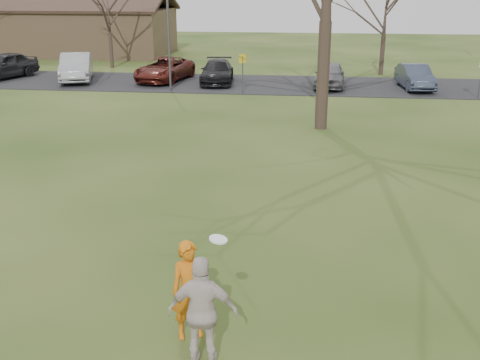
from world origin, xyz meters
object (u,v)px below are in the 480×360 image
object	(u,v)px
car_2	(165,69)
catching_play	(203,312)
car_4	(330,75)
car_5	(415,77)
car_0	(3,66)
player_defender	(190,290)
car_3	(217,72)
car_1	(76,67)
building	(46,29)
lamp_post	(168,15)

from	to	relation	value
car_2	catching_play	world-z (taller)	catching_play
car_4	car_5	bearing A→B (deg)	3.37
car_0	catching_play	world-z (taller)	catching_play
player_defender	car_3	world-z (taller)	player_defender
car_1	car_3	world-z (taller)	car_1
car_3	car_4	world-z (taller)	car_4
car_0	car_3	xyz separation A→B (m)	(13.14, -0.05, -0.14)
building	lamp_post	xyz separation A→B (m)	(14.00, -15.50, 2.04)
lamp_post	car_3	bearing A→B (deg)	49.77
lamp_post	car_4	bearing A→B (deg)	13.13
car_0	car_3	bearing A→B (deg)	19.34
car_4	lamp_post	size ratio (longest dim) A/B	0.63
car_2	player_defender	bearing A→B (deg)	-64.72
car_2	car_5	distance (m)	14.31
car_0	player_defender	bearing A→B (deg)	-36.73
catching_play	building	bearing A→B (deg)	117.38
car_1	catching_play	distance (m)	28.28
car_0	building	world-z (taller)	building
car_4	building	world-z (taller)	building
building	car_5	bearing A→B (deg)	-26.43
player_defender	lamp_post	distance (m)	23.17
car_1	car_4	size ratio (longest dim) A/B	1.22
player_defender	car_1	xyz separation A→B (m)	(-11.88, 24.66, -0.03)
catching_play	lamp_post	xyz separation A→B (m)	(-5.99, 23.09, 2.97)
car_1	car_4	world-z (taller)	car_1
catching_play	lamp_post	size ratio (longest dim) A/B	0.34
car_0	car_1	size ratio (longest dim) A/B	0.94
car_0	catching_play	distance (m)	30.80
car_0	car_3	size ratio (longest dim) A/B	1.03
player_defender	catching_play	bearing A→B (deg)	-90.98
car_3	catching_play	xyz separation A→B (m)	(3.82, -25.65, 0.32)
catching_play	building	size ratio (longest dim) A/B	0.10
car_3	car_5	size ratio (longest dim) A/B	1.11
car_5	lamp_post	size ratio (longest dim) A/B	0.63
car_4	car_0	bearing A→B (deg)	-177.85
catching_play	car_2	bearing A→B (deg)	105.11
car_3	car_4	distance (m)	6.46
car_2	car_3	xyz separation A→B (m)	(3.20, -0.37, -0.04)
car_1	car_2	size ratio (longest dim) A/B	0.99
car_2	catching_play	size ratio (longest dim) A/B	2.31
car_0	car_5	bearing A→B (deg)	18.03
player_defender	catching_play	distance (m)	0.92
building	car_0	bearing A→B (deg)	-76.78
car_2	car_4	xyz separation A→B (m)	(9.64, -0.92, -0.00)
car_4	car_5	world-z (taller)	car_4
car_4	building	xyz separation A→B (m)	(-22.60, 13.49, 1.22)
catching_play	car_3	bearing A→B (deg)	98.48
car_0	car_4	size ratio (longest dim) A/B	1.15
car_1	building	size ratio (longest dim) A/B	0.23
player_defender	car_1	size ratio (longest dim) A/B	0.36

